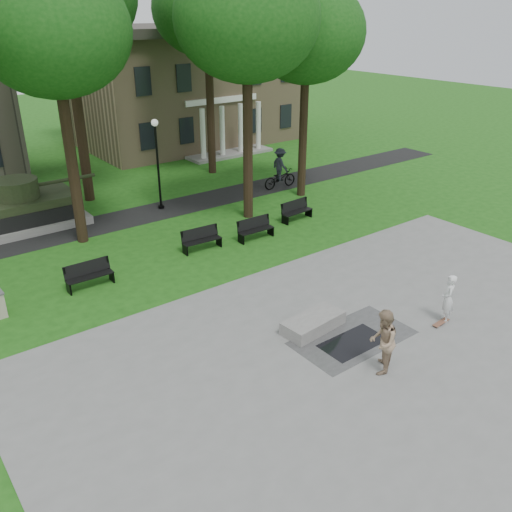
{
  "coord_description": "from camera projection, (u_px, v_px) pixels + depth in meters",
  "views": [
    {
      "loc": [
        -12.02,
        -12.63,
        9.81
      ],
      "look_at": [
        -0.98,
        1.93,
        1.4
      ],
      "focal_mm": 38.0,
      "sensor_mm": 36.0,
      "label": 1
    }
  ],
  "objects": [
    {
      "name": "ground",
      "position": [
        309.0,
        301.0,
        19.84
      ],
      "size": [
        120.0,
        120.0,
        0.0
      ],
      "primitive_type": "plane",
      "color": "#1A4B11",
      "rests_on": "ground"
    },
    {
      "name": "plaza",
      "position": [
        421.0,
        367.0,
        16.22
      ],
      "size": [
        22.0,
        16.0,
        0.02
      ],
      "primitive_type": "cube",
      "color": "gray",
      "rests_on": "ground"
    },
    {
      "name": "footpath",
      "position": [
        156.0,
        212.0,
        28.53
      ],
      "size": [
        44.0,
        2.6,
        0.01
      ],
      "primitive_type": "cube",
      "color": "black",
      "rests_on": "ground"
    },
    {
      "name": "building_right",
      "position": [
        182.0,
        84.0,
        42.33
      ],
      "size": [
        17.0,
        12.0,
        8.6
      ],
      "color": "#9E8460",
      "rests_on": "ground"
    },
    {
      "name": "tree_1",
      "position": [
        53.0,
        31.0,
        21.23
      ],
      "size": [
        6.2,
        6.2,
        11.63
      ],
      "color": "black",
      "rests_on": "ground"
    },
    {
      "name": "tree_2",
      "position": [
        247.0,
        19.0,
        24.02
      ],
      "size": [
        6.6,
        6.6,
        12.16
      ],
      "color": "black",
      "rests_on": "ground"
    },
    {
      "name": "tree_3",
      "position": [
        307.0,
        33.0,
        27.51
      ],
      "size": [
        6.0,
        6.0,
        11.19
      ],
      "color": "black",
      "rests_on": "ground"
    },
    {
      "name": "tree_5",
      "position": [
        207.0,
        10.0,
        31.31
      ],
      "size": [
        6.4,
        6.4,
        12.44
      ],
      "color": "black",
      "rests_on": "ground"
    },
    {
      "name": "lamp_mid",
      "position": [
        157.0,
        157.0,
        27.85
      ],
      "size": [
        0.36,
        0.36,
        4.73
      ],
      "color": "black",
      "rests_on": "ground"
    },
    {
      "name": "lamp_right",
      "position": [
        303.0,
        132.0,
        33.34
      ],
      "size": [
        0.36,
        0.36,
        4.73
      ],
      "color": "black",
      "rests_on": "ground"
    },
    {
      "name": "tank_monument",
      "position": [
        14.0,
        211.0,
        26.08
      ],
      "size": [
        7.45,
        3.4,
        2.4
      ],
      "color": "gray",
      "rests_on": "ground"
    },
    {
      "name": "puddle",
      "position": [
        353.0,
        343.0,
        17.37
      ],
      "size": [
        2.2,
        1.2,
        0.0
      ],
      "primitive_type": "cube",
      "color": "black",
      "rests_on": "plaza"
    },
    {
      "name": "concrete_block",
      "position": [
        313.0,
        323.0,
        18.02
      ],
      "size": [
        2.28,
        1.19,
        0.45
      ],
      "primitive_type": "cube",
      "rotation": [
        0.0,
        0.0,
        0.09
      ],
      "color": "gray",
      "rests_on": "plaza"
    },
    {
      "name": "skateboard",
      "position": [
        441.0,
        323.0,
        18.38
      ],
      "size": [
        0.79,
        0.25,
        0.07
      ],
      "primitive_type": "cube",
      "rotation": [
        0.0,
        0.0,
        0.06
      ],
      "color": "brown",
      "rests_on": "plaza"
    },
    {
      "name": "skateboarder",
      "position": [
        448.0,
        299.0,
        18.22
      ],
      "size": [
        0.75,
        0.72,
        1.73
      ],
      "primitive_type": "imported",
      "rotation": [
        0.0,
        0.0,
        3.85
      ],
      "color": "silver",
      "rests_on": "plaza"
    },
    {
      "name": "friend_watching",
      "position": [
        383.0,
        342.0,
        15.63
      ],
      "size": [
        1.24,
        1.18,
        2.01
      ],
      "primitive_type": "imported",
      "rotation": [
        0.0,
        0.0,
        3.74
      ],
      "color": "#967B61",
      "rests_on": "plaza"
    },
    {
      "name": "cyclist",
      "position": [
        280.0,
        172.0,
        31.93
      ],
      "size": [
        2.23,
        1.27,
        2.38
      ],
      "rotation": [
        0.0,
        0.0,
        1.53
      ],
      "color": "black",
      "rests_on": "ground"
    },
    {
      "name": "park_bench_0",
      "position": [
        89.0,
        274.0,
        20.71
      ],
      "size": [
        1.8,
        0.53,
        1.0
      ],
      "rotation": [
        0.0,
        0.0,
        -0.0
      ],
      "color": "black",
      "rests_on": "ground"
    },
    {
      "name": "park_bench_1",
      "position": [
        201.0,
        239.0,
        23.88
      ],
      "size": [
        1.82,
        0.62,
        1.0
      ],
      "rotation": [
        0.0,
        0.0,
        -0.06
      ],
      "color": "black",
      "rests_on": "ground"
    },
    {
      "name": "park_bench_2",
      "position": [
        255.0,
        228.0,
        25.02
      ],
      "size": [
        1.81,
        0.55,
        1.0
      ],
      "rotation": [
        0.0,
        0.0,
        -0.01
      ],
      "color": "black",
      "rests_on": "ground"
    },
    {
      "name": "park_bench_3",
      "position": [
        296.0,
        210.0,
        27.26
      ],
      "size": [
        1.83,
        0.66,
        1.0
      ],
      "rotation": [
        0.0,
        0.0,
        0.08
      ],
      "color": "black",
      "rests_on": "ground"
    }
  ]
}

